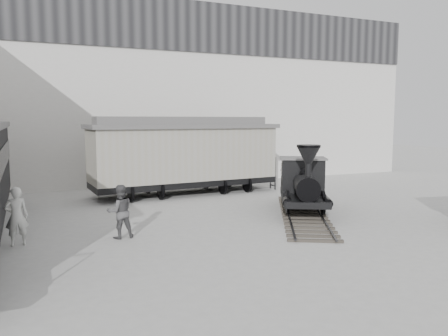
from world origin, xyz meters
name	(u,v)px	position (x,y,z in m)	size (l,w,h in m)	color
ground	(303,242)	(0.00, 0.00, 0.00)	(90.00, 90.00, 0.00)	#9E9E9B
north_wall	(172,94)	(0.00, 14.98, 5.55)	(34.00, 2.51, 11.00)	silver
locomotive	(303,187)	(2.47, 3.82, 1.08)	(5.45, 8.13, 2.92)	#39352F
boxcar	(185,154)	(-0.69, 10.28, 2.14)	(10.19, 3.87, 4.09)	black
visitor_a	(16,216)	(-8.49, 3.13, 0.93)	(0.68, 0.45, 1.87)	silver
visitor_b	(120,212)	(-5.36, 2.76, 0.90)	(0.87, 0.68, 1.80)	#4F4E50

